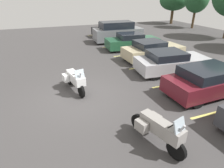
# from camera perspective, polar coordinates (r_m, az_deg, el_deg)

# --- Properties ---
(ground) EXTENTS (44.00, 44.00, 0.10)m
(ground) POSITION_cam_1_polar(r_m,az_deg,el_deg) (9.40, -10.36, -3.95)
(ground) COLOR #423F3F
(motorcycle_touring) EXTENTS (2.29, 0.99, 1.39)m
(motorcycle_touring) POSITION_cam_1_polar(r_m,az_deg,el_deg) (9.63, -11.16, 1.43)
(motorcycle_touring) COLOR black
(motorcycle_touring) RESTS_ON ground
(motorcycle_second) EXTENTS (2.22, 1.06, 1.41)m
(motorcycle_second) POSITION_cam_1_polar(r_m,az_deg,el_deg) (6.35, 13.97, -12.97)
(motorcycle_second) COLOR black
(motorcycle_second) RESTS_ON ground
(parking_stripes) EXTENTS (26.34, 4.78, 0.01)m
(parking_stripes) POSITION_cam_1_polar(r_m,az_deg,el_deg) (12.63, 17.97, 3.43)
(parking_stripes) COLOR #EAE066
(parking_stripes) RESTS_ON ground
(car_black) EXTENTS (2.04, 4.70, 1.54)m
(car_black) POSITION_cam_1_polar(r_m,az_deg,el_deg) (22.68, -0.04, 16.20)
(car_black) COLOR black
(car_black) RESTS_ON ground
(car_grey) EXTENTS (2.08, 4.92, 2.02)m
(car_grey) POSITION_cam_1_polar(r_m,az_deg,el_deg) (19.70, 1.70, 15.46)
(car_grey) COLOR slate
(car_grey) RESTS_ON ground
(car_green) EXTENTS (2.20, 4.71, 1.40)m
(car_green) POSITION_cam_1_polar(r_m,az_deg,el_deg) (17.13, 5.99, 12.68)
(car_green) COLOR #235638
(car_green) RESTS_ON ground
(car_champagne) EXTENTS (2.08, 4.55, 1.45)m
(car_champagne) POSITION_cam_1_polar(r_m,az_deg,el_deg) (14.48, 12.09, 9.91)
(car_champagne) COLOR #C1B289
(car_champagne) RESTS_ON ground
(car_silver) EXTENTS (2.27, 4.60, 1.39)m
(car_silver) POSITION_cam_1_polar(r_m,az_deg,el_deg) (12.36, 17.37, 6.41)
(car_silver) COLOR #B7B7BC
(car_silver) RESTS_ON ground
(car_maroon) EXTENTS (2.07, 4.89, 1.43)m
(car_maroon) POSITION_cam_1_polar(r_m,az_deg,el_deg) (10.41, 27.84, 1.05)
(car_maroon) COLOR maroon
(car_maroon) RESTS_ON ground
(tree_center_left) EXTENTS (4.35, 4.35, 5.12)m
(tree_center_left) POSITION_cam_1_polar(r_m,az_deg,el_deg) (33.45, 18.25, 23.00)
(tree_center_left) COLOR #4C3823
(tree_center_left) RESTS_ON ground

